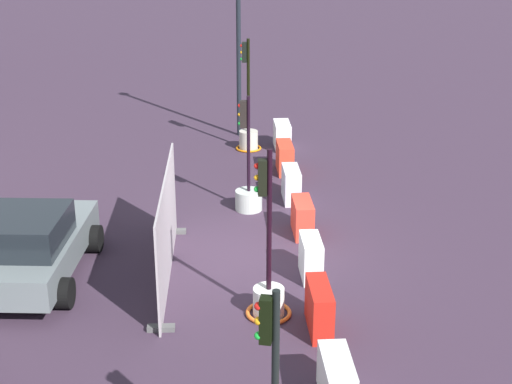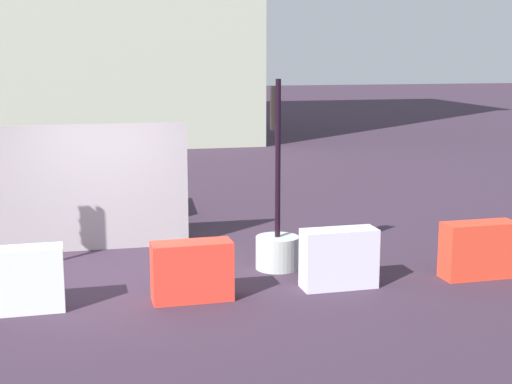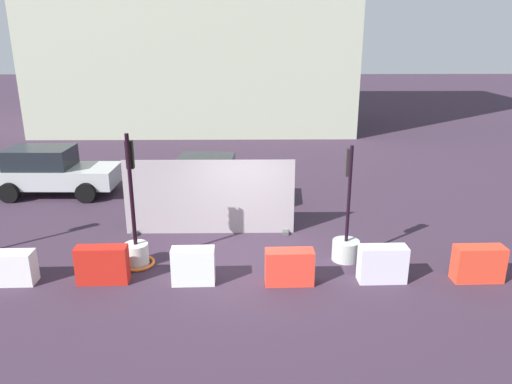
% 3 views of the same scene
% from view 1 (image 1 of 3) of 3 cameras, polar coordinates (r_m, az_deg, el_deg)
% --- Properties ---
extents(ground_plane, '(120.00, 120.00, 0.00)m').
position_cam_1_polar(ground_plane, '(16.51, -0.31, -4.70)').
color(ground_plane, '#362737').
extents(traffic_light_1, '(0.86, 0.86, 3.25)m').
position_cam_1_polar(traffic_light_1, '(13.94, 0.93, -7.38)').
color(traffic_light_1, silver).
rests_on(traffic_light_1, ground_plane).
extents(traffic_light_2, '(0.67, 0.67, 2.92)m').
position_cam_1_polar(traffic_light_2, '(18.63, -0.59, 0.05)').
color(traffic_light_2, '#A8B1AB').
rests_on(traffic_light_2, ground_plane).
extents(traffic_light_3, '(0.80, 0.80, 3.44)m').
position_cam_1_polar(traffic_light_3, '(23.28, -0.59, 4.62)').
color(traffic_light_3, '#B7B0A2').
rests_on(traffic_light_3, ground_plane).
extents(construction_barrier_1, '(1.15, 0.48, 0.76)m').
position_cam_1_polar(construction_barrier_1, '(11.87, 6.15, -14.09)').
color(construction_barrier_1, silver).
rests_on(construction_barrier_1, ground_plane).
extents(construction_barrier_2, '(1.15, 0.41, 0.87)m').
position_cam_1_polar(construction_barrier_2, '(13.58, 4.84, -8.81)').
color(construction_barrier_2, red).
rests_on(construction_barrier_2, ground_plane).
extents(construction_barrier_3, '(0.97, 0.42, 0.85)m').
position_cam_1_polar(construction_barrier_3, '(15.39, 4.20, -5.02)').
color(construction_barrier_3, white).
rests_on(construction_barrier_3, ground_plane).
extents(construction_barrier_4, '(1.09, 0.45, 0.81)m').
position_cam_1_polar(construction_barrier_4, '(17.35, 3.56, -1.94)').
color(construction_barrier_4, red).
rests_on(construction_barrier_4, ground_plane).
extents(construction_barrier_5, '(1.08, 0.44, 0.85)m').
position_cam_1_polar(construction_barrier_5, '(19.29, 2.70, 0.58)').
color(construction_barrier_5, silver).
rests_on(construction_barrier_5, ground_plane).
extents(construction_barrier_6, '(1.12, 0.45, 0.84)m').
position_cam_1_polar(construction_barrier_6, '(21.34, 2.21, 2.63)').
color(construction_barrier_6, red).
rests_on(construction_barrier_6, ground_plane).
extents(construction_barrier_7, '(1.10, 0.51, 0.81)m').
position_cam_1_polar(construction_barrier_7, '(23.48, 2.00, 4.33)').
color(construction_barrier_7, white).
rests_on(construction_barrier_7, ground_plane).
extents(car_grey_saloon, '(4.08, 2.35, 1.54)m').
position_cam_1_polar(car_grey_saloon, '(15.77, -16.71, -3.92)').
color(car_grey_saloon, slate).
rests_on(car_grey_saloon, ground_plane).
extents(street_lamp_post, '(0.36, 0.36, 6.14)m').
position_cam_1_polar(street_lamp_post, '(24.08, -1.35, 12.90)').
color(street_lamp_post, black).
rests_on(street_lamp_post, ground_plane).
extents(site_fence_panel, '(4.72, 0.50, 2.13)m').
position_cam_1_polar(site_fence_panel, '(15.23, -6.79, -2.91)').
color(site_fence_panel, '#9F969B').
rests_on(site_fence_panel, ground_plane).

